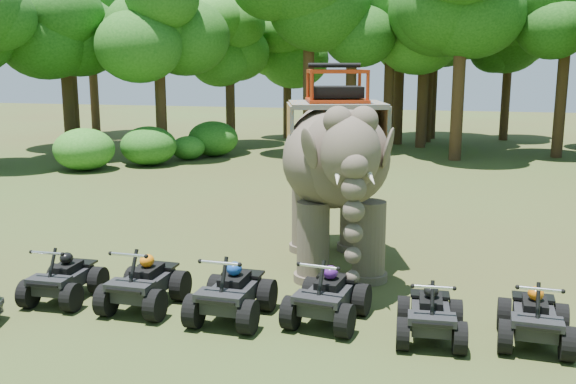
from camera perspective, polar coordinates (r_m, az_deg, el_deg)
name	(u,v)px	position (r m, az deg, el deg)	size (l,w,h in m)	color
ground	(274,290)	(13.78, -1.24, -8.73)	(110.00, 110.00, 0.00)	#47381E
elephant	(336,167)	(14.97, 4.29, 2.19)	(2.47, 5.61, 4.71)	#4A4136
atv_0	(63,272)	(13.83, -19.34, -6.73)	(1.17, 1.60, 1.19)	black
atv_1	(144,276)	(12.97, -12.69, -7.32)	(1.27, 1.74, 1.29)	black
atv_2	(232,285)	(12.17, -5.03, -8.26)	(1.29, 1.77, 1.31)	black
atv_3	(328,289)	(12.02, 3.55, -8.57)	(1.26, 1.73, 1.28)	black
atv_4	(431,307)	(11.56, 12.59, -9.97)	(1.15, 1.58, 1.17)	black
atv_5	(535,310)	(11.88, 21.12, -9.79)	(1.18, 1.62, 1.20)	black
tree_0	(389,73)	(36.84, 8.98, 10.42)	(5.89, 5.89, 8.42)	#195114
tree_1	(460,58)	(32.69, 15.03, 11.46)	(7.00, 7.00, 9.99)	#195114
tree_2	(563,72)	(35.38, 23.26, 9.78)	(6.03, 6.03, 8.62)	#195114
tree_27	(66,68)	(34.92, -19.13, 10.34)	(6.27, 6.27, 8.95)	#195114
tree_28	(160,75)	(33.01, -11.33, 10.14)	(5.80, 5.80, 8.29)	#195114
tree_29	(230,80)	(37.20, -5.18, 9.85)	(5.28, 5.28, 7.54)	#195114
tree_30	(309,63)	(34.33, 1.85, 11.41)	(6.66, 6.66, 9.52)	#195114
tree_31	(93,68)	(45.25, -16.97, 10.49)	(6.18, 6.18, 8.82)	#195114
tree_32	(287,80)	(41.17, -0.07, 9.91)	(5.15, 5.15, 7.36)	#195114
tree_33	(434,59)	(42.02, 12.81, 11.49)	(7.03, 7.03, 10.04)	#195114
tree_35	(400,61)	(38.65, 9.89, 11.41)	(6.81, 6.81, 9.73)	#195114
tree_36	(423,69)	(37.29, 11.93, 10.68)	(6.21, 6.21, 8.87)	#195114
tree_37	(425,59)	(39.00, 12.04, 11.52)	(6.99, 6.99, 9.99)	#195114
tree_39	(71,67)	(38.77, -18.72, 10.51)	(6.37, 6.37, 9.09)	#195114
tree_40	(459,64)	(39.17, 14.94, 10.95)	(6.58, 6.58, 9.40)	#195114
tree_41	(507,78)	(42.32, 18.89, 9.60)	(5.40, 5.40, 7.72)	#195114
tree_42	(351,65)	(35.45, 5.66, 11.16)	(6.48, 6.48, 9.26)	#195114
tree_43	(429,63)	(40.01, 12.43, 11.16)	(6.67, 6.67, 9.53)	#195114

